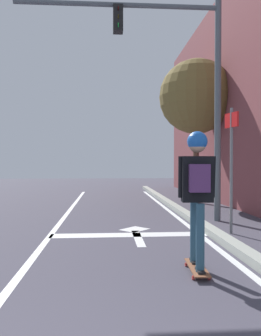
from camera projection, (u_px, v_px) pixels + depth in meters
lane_line_center at (50, 236)px, 6.66m from camera, size 0.12×20.00×0.01m
lane_line_curbside at (199, 234)px, 6.87m from camera, size 0.12×20.00×0.01m
stop_bar at (129, 235)px, 6.79m from camera, size 3.16×0.40×0.01m
lane_arrow_stem at (138, 238)px, 6.51m from camera, size 0.16×1.40×0.01m
lane_arrow_head at (135, 229)px, 7.35m from camera, size 0.71×0.71×0.01m
curb_strip at (211, 231)px, 6.89m from camera, size 0.24×24.00×0.14m
skateboard at (197, 268)px, 4.47m from camera, size 0.27×0.81×0.08m
skater at (197, 179)px, 4.44m from camera, size 0.49×0.65×1.80m
traffic_signal_mast at (174, 66)px, 8.31m from camera, size 5.08×0.34×5.58m
street_sign_post at (231, 153)px, 6.90m from camera, size 0.13×0.44×2.59m
roadside_tree at (196, 97)px, 12.20m from camera, size 2.69×2.69×5.21m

